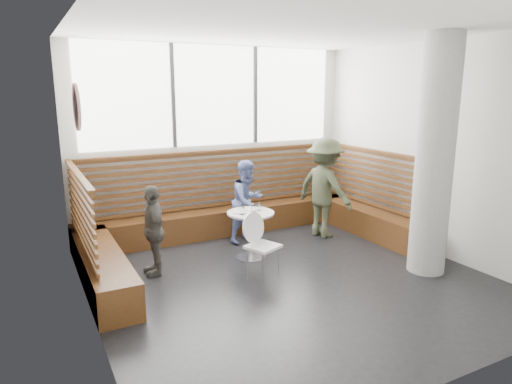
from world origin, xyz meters
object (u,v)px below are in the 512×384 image
child_back (248,201)px  child_left (153,230)px  cafe_table (251,225)px  adult_man (325,188)px  cafe_chair (261,239)px  concrete_column (435,157)px

child_back → child_left: child_back is taller
cafe_table → adult_man: 1.68m
cafe_chair → adult_man: (1.77, 1.00, 0.34)m
adult_man → child_back: adult_man is taller
child_back → adult_man: bearing=-36.7°
cafe_table → child_left: (-1.43, 0.10, 0.11)m
cafe_chair → child_back: child_back is taller
cafe_chair → child_left: 1.46m
adult_man → child_left: (-3.03, -0.29, -0.23)m
adult_man → cafe_chair: bearing=105.6°
child_back → child_left: (-1.75, -0.64, -0.06)m
cafe_table → adult_man: size_ratio=0.42×
cafe_table → child_back: (0.32, 0.74, 0.17)m
cafe_table → adult_man: (1.60, 0.38, 0.33)m
concrete_column → cafe_table: 2.73m
cafe_chair → concrete_column: bearing=-45.7°
concrete_column → child_left: bearing=154.0°
cafe_chair → child_left: bearing=128.4°
cafe_table → adult_man: adult_man is taller
cafe_table → cafe_chair: size_ratio=0.83×
cafe_chair → adult_man: adult_man is taller
child_left → adult_man: bearing=98.4°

